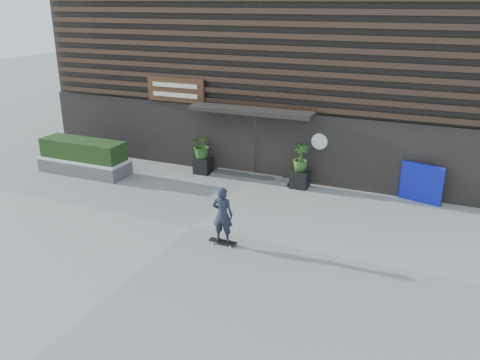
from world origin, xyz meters
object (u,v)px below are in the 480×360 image
at_px(planter_pot_right, 300,179).
at_px(skateboarder, 223,215).
at_px(planter_pot_left, 203,165).
at_px(blue_tarp, 422,183).
at_px(raised_bed, 85,166).

height_order(planter_pot_right, skateboarder, skateboarder).
height_order(planter_pot_left, planter_pot_right, same).
bearing_deg(planter_pot_left, blue_tarp, 2.21).
bearing_deg(planter_pot_left, skateboarder, -57.38).
bearing_deg(planter_pot_right, skateboarder, -97.20).
height_order(planter_pot_left, blue_tarp, blue_tarp).
xyz_separation_m(planter_pot_left, blue_tarp, (7.77, 0.30, 0.34)).
bearing_deg(planter_pot_right, blue_tarp, 4.32).
xyz_separation_m(planter_pot_right, skateboarder, (-0.63, -4.96, 0.56)).
bearing_deg(raised_bed, skateboarder, -23.61).
height_order(planter_pot_left, raised_bed, planter_pot_left).
height_order(raised_bed, blue_tarp, blue_tarp).
bearing_deg(skateboarder, planter_pot_left, 122.62).
bearing_deg(skateboarder, blue_tarp, 48.86).
bearing_deg(planter_pot_left, planter_pot_right, 0.00).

